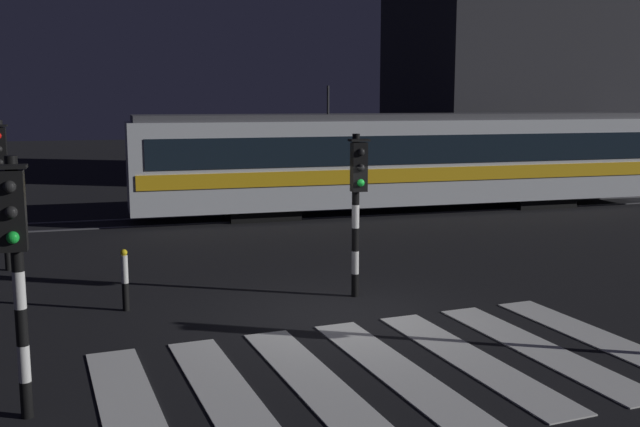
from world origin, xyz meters
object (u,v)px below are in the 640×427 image
at_px(traffic_light_median_centre, 357,191).
at_px(traffic_light_corner_near_left, 16,250).
at_px(traffic_light_corner_far_left, 2,173).
at_px(bollard_island_edge, 125,280).
at_px(tram, 405,159).

bearing_deg(traffic_light_median_centre, traffic_light_corner_near_left, -143.75).
height_order(traffic_light_median_centre, traffic_light_corner_near_left, traffic_light_corner_near_left).
distance_m(traffic_light_median_centre, traffic_light_corner_far_left, 7.81).
relative_size(traffic_light_median_centre, traffic_light_corner_far_left, 0.94).
bearing_deg(bollard_island_edge, traffic_light_corner_far_left, 121.81).
distance_m(traffic_light_corner_far_left, tram, 13.04).
height_order(traffic_light_median_centre, bollard_island_edge, traffic_light_median_centre).
bearing_deg(traffic_light_corner_near_left, traffic_light_corner_far_left, 97.92).
bearing_deg(bollard_island_edge, traffic_light_corner_near_left, -106.05).
bearing_deg(tram, bollard_island_edge, -134.38).
height_order(traffic_light_median_centre, tram, tram).
xyz_separation_m(traffic_light_corner_near_left, traffic_light_corner_far_left, (-1.14, 8.18, 0.13)).
bearing_deg(traffic_light_median_centre, tram, 62.56).
distance_m(traffic_light_corner_near_left, bollard_island_edge, 4.75).
xyz_separation_m(traffic_light_median_centre, traffic_light_corner_near_left, (-5.46, -4.00, 0.00)).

